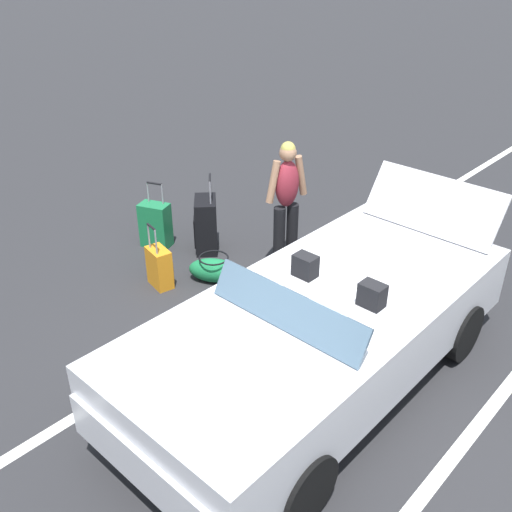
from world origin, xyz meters
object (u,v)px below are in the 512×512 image
Objects in this scene: convertible_car at (307,340)px; suitcase_large_black at (206,225)px; duffel_bag at (214,270)px; suitcase_small_carryon at (160,267)px; suitcase_medium_bright at (155,225)px; traveler_person at (287,198)px.

suitcase_large_black is (-1.28, -2.73, -0.22)m from convertible_car.
suitcase_large_black is 0.87m from duffel_bag.
suitcase_small_carryon is at bearing -38.56° from duffel_bag.
convertible_car is 6.02× the size of duffel_bag.
suitcase_medium_bright is 1.09× the size of suitcase_small_carryon.
suitcase_small_carryon is 0.67m from duffel_bag.
suitcase_large_black is at bearing 26.65° from suitcase_small_carryon.
suitcase_small_carryon is 1.78m from traveler_person.
suitcase_medium_bright is at bearing 65.98° from suitcase_small_carryon.
traveler_person reaches higher than duffel_bag.
suitcase_small_carryon is 0.50× the size of traveler_person.
suitcase_small_carryon is 1.19× the size of duffel_bag.
suitcase_large_black reaches higher than duffel_bag.
suitcase_large_black is at bearing -126.44° from duffel_bag.
convertible_car is 3.02m from suitcase_large_black.
traveler_person is (-0.44, 1.03, 0.56)m from suitcase_large_black.
suitcase_medium_bright is at bearing -137.66° from traveler_person.
convertible_car is at bearing -29.95° from traveler_person.
suitcase_medium_bright is (-0.88, -3.32, -0.28)m from convertible_car.
duffel_bag is (-0.52, 0.41, -0.09)m from suitcase_small_carryon.
traveler_person is (-0.83, 1.63, 0.62)m from suitcase_medium_bright.
traveler_person reaches higher than suitcase_medium_bright.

